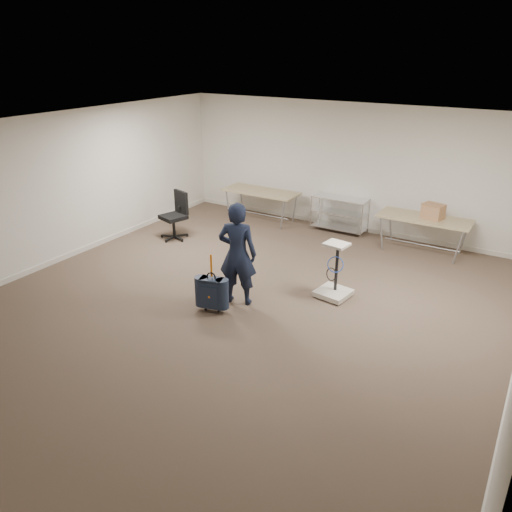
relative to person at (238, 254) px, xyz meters
The scene contains 10 objects.
ground 0.88m from the person, 62.93° to the right, with size 9.00×9.00×0.00m, color #49372C.
room_shell 1.43m from the person, 85.11° to the left, with size 8.00×9.00×9.00m.
folding_table_left 4.16m from the person, 115.61° to the left, with size 1.80×0.75×0.73m.
folding_table_right 4.26m from the person, 61.92° to the left, with size 1.80×0.75×0.73m.
wire_shelf 4.02m from the person, 88.55° to the left, with size 1.22×0.47×0.80m.
person is the anchor object (origin of this frame).
suitcase 0.73m from the person, 109.82° to the right, with size 0.39×0.29×0.97m.
office_chair 3.34m from the person, 147.55° to the left, with size 0.62×0.62×1.03m.
equipment_cart 1.71m from the person, 38.24° to the left, with size 0.59×0.59×0.96m.
cardboard_box 4.34m from the person, 60.50° to the left, with size 0.39×0.29×0.29m, color brown.
Camera 1 is at (3.92, -5.86, 3.91)m, focal length 35.00 mm.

